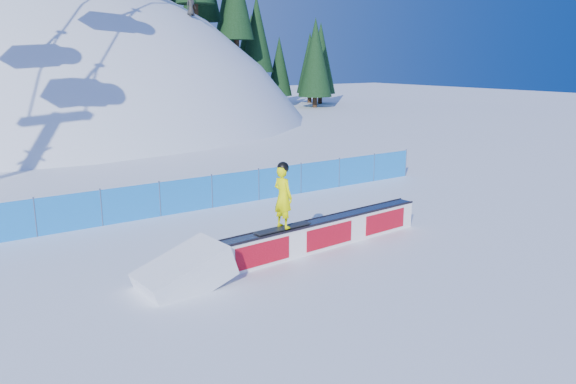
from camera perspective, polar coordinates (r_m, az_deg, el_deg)
ground at (r=16.48m, az=-3.58°, el=-5.46°), size 160.00×160.00×0.00m
snow_hill at (r=60.62m, az=-24.76°, el=-10.50°), size 64.00×64.00×64.00m
treeline at (r=63.89m, az=-3.65°, el=16.20°), size 25.73×13.41×19.30m
safety_fence at (r=20.15m, az=-10.26°, el=-0.35°), size 22.05×0.05×1.30m
rail_box at (r=16.19m, az=3.69°, el=-4.22°), size 7.23×0.99×0.86m
snow_ramp at (r=13.89m, az=-10.43°, el=-9.36°), size 2.33×1.55×1.40m
snowboarder at (r=14.89m, az=-0.52°, el=-0.42°), size 1.77×0.68×1.83m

